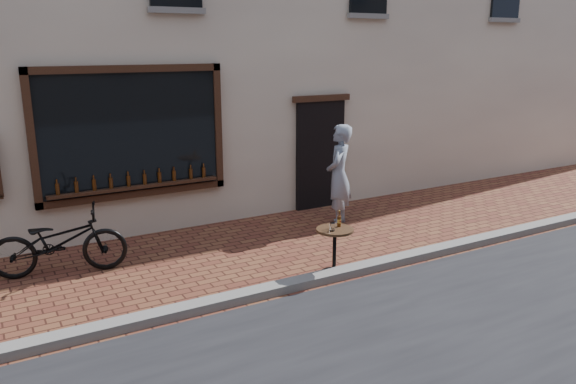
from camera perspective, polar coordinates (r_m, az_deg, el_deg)
ground at (r=8.09m, az=5.07°, el=-9.35°), size 90.00×90.00×0.00m
kerb at (r=8.21m, az=4.28°, el=-8.48°), size 90.00×0.25×0.12m
cargo_bicycle at (r=8.89m, az=-22.51°, el=-4.64°), size 2.32×1.07×1.07m
bistro_table at (r=8.26m, az=4.77°, el=-5.06°), size 0.55×0.55×0.94m
pedestrian at (r=10.40m, az=5.18°, el=1.67°), size 0.82×0.81×1.90m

